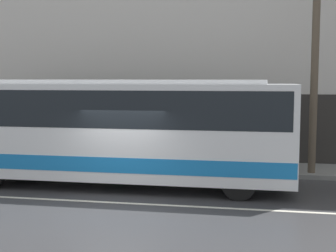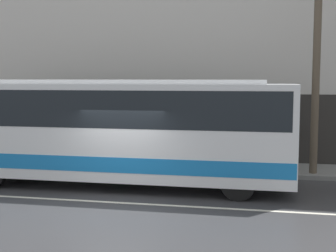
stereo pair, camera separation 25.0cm
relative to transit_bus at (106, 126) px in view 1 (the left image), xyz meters
name	(u,v)px [view 1 (the left image)]	position (x,y,z in m)	size (l,w,h in m)	color
ground_plane	(116,203)	(0.89, -2.02, -1.90)	(60.00, 60.00, 0.00)	#38383A
sidewalk	(155,165)	(0.89, 3.17, -1.82)	(60.00, 2.37, 0.16)	gray
lane_stripe	(116,203)	(0.89, -2.02, -1.89)	(54.00, 0.14, 0.01)	beige
transit_bus	(106,126)	(0.00, 0.00, 0.00)	(11.64, 2.55, 3.37)	white
utility_pole_near	(315,51)	(6.59, 2.47, 2.44)	(0.26, 0.26, 8.37)	brown
pedestrian_waiting	(116,140)	(-0.78, 3.53, -0.91)	(0.36, 0.36, 1.77)	#1E5933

